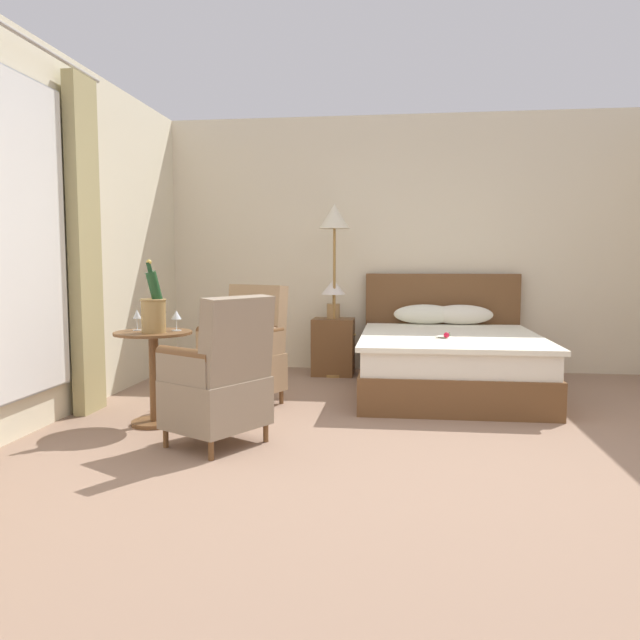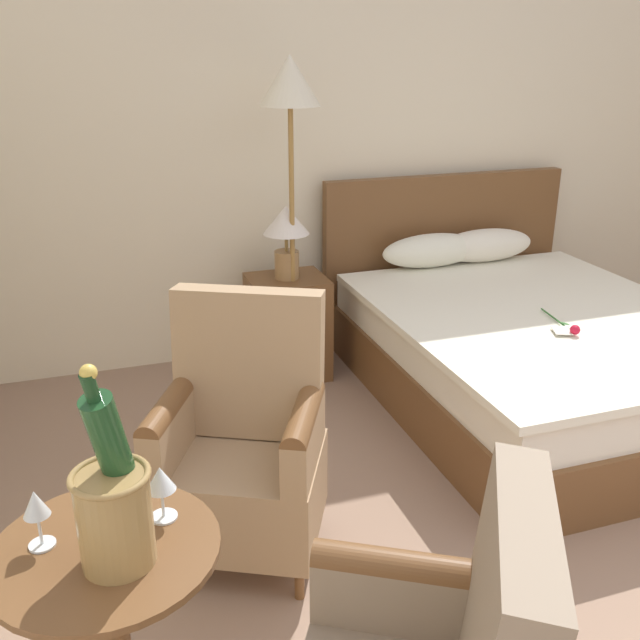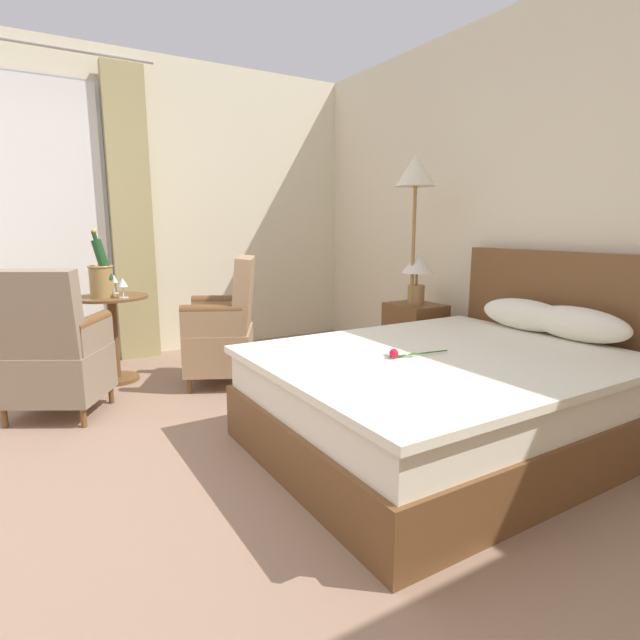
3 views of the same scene
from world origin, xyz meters
name	(u,v)px [view 1 (image 1 of 3)]	position (x,y,z in m)	size (l,w,h in m)	color
ground_plane	(412,461)	(0.00, 0.00, 0.00)	(7.95, 7.95, 0.00)	#977760
wall_headboard_side	(407,244)	(0.00, 3.28, 1.39)	(5.42, 0.12, 2.79)	beige
bed	(448,358)	(0.38, 2.14, 0.30)	(1.64, 2.15, 1.07)	brown
nightstand	(333,347)	(-0.77, 2.82, 0.30)	(0.46, 0.37, 0.60)	brown
bedside_lamp	(333,292)	(-0.77, 2.82, 0.88)	(0.26, 0.26, 0.42)	#9C7548
floor_lamp_brass	(334,233)	(-0.76, 2.76, 1.50)	(0.32, 0.32, 1.80)	#A0763C
side_table_round	(154,369)	(-1.87, 0.63, 0.42)	(0.57, 0.57, 0.69)	brown
champagne_bucket	(154,310)	(-1.84, 0.57, 0.86)	(0.19, 0.19, 0.53)	#A17F48
wine_glass_near_bucket	(176,316)	(-1.72, 0.70, 0.80)	(0.08, 0.08, 0.15)	white
wine_glass_near_edge	(137,315)	(-2.02, 0.68, 0.81)	(0.07, 0.07, 0.16)	white
armchair_by_window	(246,354)	(-1.37, 1.38, 0.43)	(0.75, 0.73, 1.01)	brown
armchair_facing_bed	(220,382)	(-1.23, 0.16, 0.43)	(0.75, 0.75, 0.99)	brown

